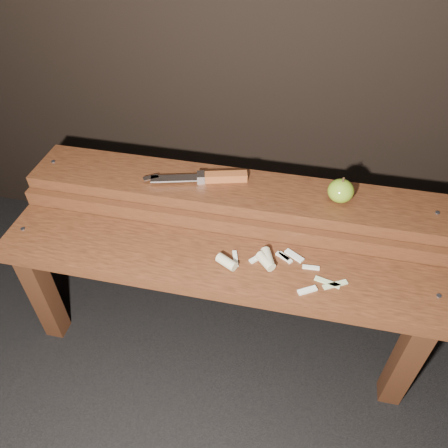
% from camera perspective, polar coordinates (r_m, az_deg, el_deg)
% --- Properties ---
extents(ground, '(60.00, 60.00, 0.00)m').
position_cam_1_polar(ground, '(1.52, -0.49, -14.04)').
color(ground, black).
extents(bench_front_tier, '(1.20, 0.20, 0.42)m').
position_cam_1_polar(bench_front_tier, '(1.20, -1.23, -7.27)').
color(bench_front_tier, '#391C0E').
rests_on(bench_front_tier, ground).
extents(bench_rear_tier, '(1.20, 0.21, 0.50)m').
position_cam_1_polar(bench_rear_tier, '(1.31, 0.98, 1.95)').
color(bench_rear_tier, '#391C0E').
rests_on(bench_rear_tier, ground).
extents(apple, '(0.07, 0.07, 0.08)m').
position_cam_1_polar(apple, '(1.23, 15.01, 4.21)').
color(apple, olive).
rests_on(apple, bench_rear_tier).
extents(knife, '(0.30, 0.10, 0.03)m').
position_cam_1_polar(knife, '(1.27, -1.50, 6.13)').
color(knife, '#974921').
rests_on(knife, bench_rear_tier).
extents(apple_scraps, '(0.34, 0.15, 0.03)m').
position_cam_1_polar(apple_scraps, '(1.14, 5.01, -4.95)').
color(apple_scraps, beige).
rests_on(apple_scraps, bench_front_tier).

